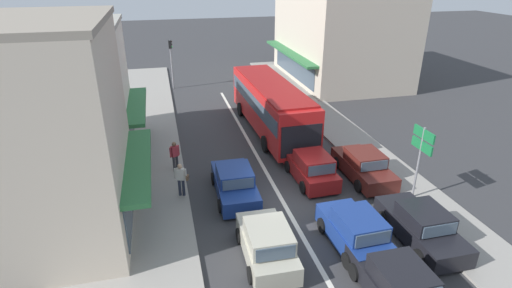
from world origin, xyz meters
The scene contains 19 objects.
ground_plane centered at (0.00, 0.00, 0.00)m, with size 140.00×140.00×0.00m, color #353538.
lane_centre_line centered at (0.00, 4.00, 0.00)m, with size 0.20×28.00×0.01m, color silver.
sidewalk_left centered at (-6.80, 6.00, 0.07)m, with size 5.20×44.00×0.14m, color gray.
kerb_right centered at (6.20, 6.00, 0.06)m, with size 2.80×44.00×0.12m, color gray.
shopfront_corner_near centered at (-10.18, 0.47, 4.21)m, with size 8.15×7.29×8.44m.
shopfront_mid_block centered at (-10.18, 7.92, 3.66)m, with size 7.64×7.21×7.33m.
building_right_far centered at (11.48, 19.98, 4.47)m, with size 9.78×13.03×8.96m.
city_bus centered at (1.78, 8.80, 1.88)m, with size 2.95×10.92×3.23m.
hatchback_queue_gap_filler centered at (1.96, 1.88, 0.71)m, with size 1.89×3.74×1.54m.
hatchback_adjacent_lane_lead centered at (-1.76, -3.31, 0.71)m, with size 1.88×3.74×1.54m.
hatchback_behind_bus_mid centered at (1.72, -3.39, 0.71)m, with size 1.89×3.74×1.54m.
sedan_adjacent_lane_trail centered at (-2.05, 1.40, 0.66)m, with size 1.96×4.23×1.47m.
sedan_queue_far_back centered at (1.78, -6.29, 0.66)m, with size 1.91×4.21×1.47m.
parked_sedan_kerb_front centered at (4.42, -3.64, 0.66)m, with size 1.91×4.21×1.47m.
parked_sedan_kerb_second centered at (4.66, 1.57, 0.66)m, with size 1.91×4.21×1.47m.
traffic_light_downstreet centered at (-3.88, 20.31, 2.85)m, with size 0.32×0.24×4.20m.
directional_road_sign centered at (5.94, -0.89, 2.70)m, with size 0.10×1.40×3.60m.
pedestrian_with_handbag_near centered at (-4.47, 1.79, 1.07)m, with size 0.66×0.36×1.63m.
pedestrian_browsing_midblock centered at (-4.61, 4.35, 1.07)m, with size 0.51×0.37×1.63m.
Camera 1 is at (-4.95, -14.65, 10.02)m, focal length 28.00 mm.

